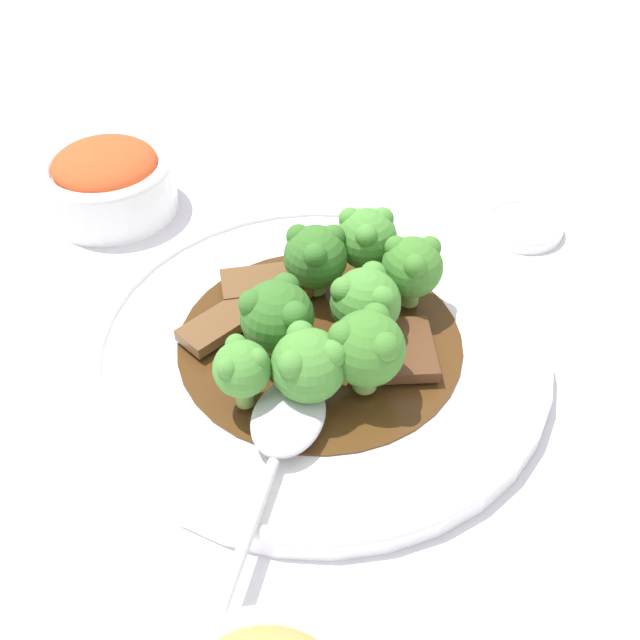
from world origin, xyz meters
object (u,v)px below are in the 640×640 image
Objects in this scene: broccoli_floret_1 at (367,347)px; side_bowl_kimchi at (108,180)px; beef_strip_2 at (265,284)px; broccoli_floret_2 at (242,368)px; beef_strip_0 at (406,349)px; broccoli_floret_7 at (366,301)px; broccoli_floret_5 at (309,364)px; beef_strip_1 at (217,326)px; serving_spoon at (282,436)px; broccoli_floret_6 at (367,238)px; broccoli_floret_3 at (316,256)px; broccoli_floret_4 at (277,315)px; broccoli_floret_0 at (412,266)px; sauce_dish at (523,224)px; main_plate at (320,345)px.

broccoli_floret_1 is 0.31m from side_bowl_kimchi.
broccoli_floret_2 reaches higher than beef_strip_2.
broccoli_floret_7 reaches higher than beef_strip_0.
beef_strip_0 is at bearing -117.76° from broccoli_floret_5.
serving_spoon is at bearing 147.49° from beef_strip_1.
beef_strip_2 is 1.25× the size of broccoli_floret_6.
broccoli_floret_5 reaches higher than beef_strip_1.
beef_strip_0 is 0.04m from broccoli_floret_7.
broccoli_floret_2 is 0.98× the size of broccoli_floret_7.
broccoli_floret_3 is 0.07m from broccoli_floret_4.
broccoli_floret_0 is 1.00× the size of broccoli_floret_3.
beef_strip_2 is at bearing -62.28° from broccoli_floret_2.
serving_spoon is (-0.03, 0.16, -0.03)m from broccoli_floret_6.
broccoli_floret_2 reaches higher than sauce_dish.
broccoli_floret_6 reaches higher than beef_strip_1.
side_bowl_kimchi is at bearing -29.50° from broccoli_floret_2.
beef_strip_2 is 0.07m from broccoli_floret_4.
broccoli_floret_3 is (-0.04, -0.07, 0.03)m from beef_strip_1.
serving_spoon is at bearing 113.26° from broccoli_floret_3.
beef_strip_1 is 0.05m from broccoli_floret_4.
broccoli_floret_6 is (0.06, -0.06, 0.03)m from beef_strip_0.
beef_strip_2 is at bearing 55.89° from sauce_dish.
main_plate is 4.80× the size of beef_strip_0.
serving_spoon is at bearing 101.61° from broccoli_floret_6.
beef_strip_2 is at bearing -93.32° from beef_strip_1.
broccoli_floret_7 is 0.11m from serving_spoon.
beef_strip_2 is 0.11m from broccoli_floret_0.
serving_spoon is at bearing 151.50° from side_bowl_kimchi.
broccoli_floret_1 is at bearing 118.68° from broccoli_floret_6.
broccoli_floret_2 is at bearing -21.58° from serving_spoon.
serving_spoon is 3.05× the size of sauce_dish.
broccoli_floret_3 is 0.98× the size of broccoli_floret_4.
broccoli_floret_0 reaches higher than beef_strip_0.
broccoli_floret_3 is 0.26× the size of serving_spoon.
broccoli_floret_0 and broccoli_floret_3 have the same top height.
broccoli_floret_4 is (0.06, 0.00, -0.00)m from broccoli_floret_1.
beef_strip_0 is 1.35× the size of broccoli_floret_2.
broccoli_floret_4 reaches higher than broccoli_floret_2.
broccoli_floret_4 is (-0.05, -0.01, 0.03)m from beef_strip_1.
broccoli_floret_4 is 1.09× the size of broccoli_floret_7.
beef_strip_1 is at bearing 86.68° from beef_strip_2.
beef_strip_1 and beef_strip_2 have the same top height.
beef_strip_2 is 0.11m from broccoli_floret_5.
broccoli_floret_4 is 1.04× the size of broccoli_floret_5.
broccoli_floret_3 is at bearing -16.24° from beef_strip_0.
beef_strip_2 is 1.30× the size of broccoli_floret_3.
broccoli_floret_3 reaches higher than main_plate.
broccoli_floret_2 reaches higher than side_bowl_kimchi.
broccoli_floret_3 is (0.06, 0.02, -0.00)m from broccoli_floret_0.
beef_strip_0 is 0.31m from side_bowl_kimchi.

